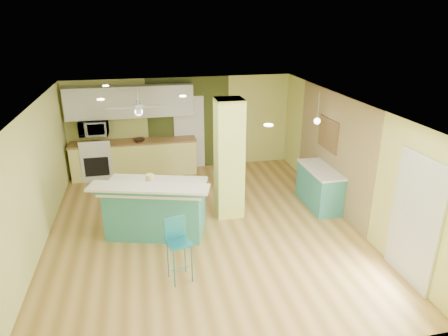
{
  "coord_description": "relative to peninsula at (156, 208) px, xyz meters",
  "views": [
    {
      "loc": [
        -1.05,
        -7.02,
        4.03
      ],
      "look_at": [
        0.52,
        0.4,
        1.1
      ],
      "focal_mm": 32.0,
      "sensor_mm": 36.0,
      "label": 1
    }
  ],
  "objects": [
    {
      "name": "floor",
      "position": [
        0.91,
        -0.0,
        -0.54
      ],
      "size": [
        6.0,
        7.0,
        0.01
      ],
      "primitive_type": "cube",
      "color": "olive",
      "rests_on": "ground"
    },
    {
      "name": "ceiling",
      "position": [
        0.91,
        -0.0,
        1.97
      ],
      "size": [
        6.0,
        7.0,
        0.01
      ],
      "primitive_type": "cube",
      "color": "white",
      "rests_on": "wall_back"
    },
    {
      "name": "wall_back",
      "position": [
        0.91,
        3.5,
        0.71
      ],
      "size": [
        6.0,
        0.01,
        2.5
      ],
      "primitive_type": "cube",
      "color": "#D3D572",
      "rests_on": "floor"
    },
    {
      "name": "wall_front",
      "position": [
        0.91,
        -3.51,
        0.71
      ],
      "size": [
        6.0,
        0.01,
        2.5
      ],
      "primitive_type": "cube",
      "color": "#D3D572",
      "rests_on": "floor"
    },
    {
      "name": "wall_left",
      "position": [
        -2.1,
        -0.0,
        0.71
      ],
      "size": [
        0.01,
        7.0,
        2.5
      ],
      "primitive_type": "cube",
      "color": "#D3D572",
      "rests_on": "floor"
    },
    {
      "name": "wall_right",
      "position": [
        3.91,
        -0.0,
        0.71
      ],
      "size": [
        0.01,
        7.0,
        2.5
      ],
      "primitive_type": "cube",
      "color": "#D3D572",
      "rests_on": "floor"
    },
    {
      "name": "wood_panel",
      "position": [
        3.9,
        0.6,
        0.71
      ],
      "size": [
        0.02,
        3.4,
        2.5
      ],
      "primitive_type": "cube",
      "color": "#8A734F",
      "rests_on": "floor"
    },
    {
      "name": "olive_accent",
      "position": [
        1.11,
        3.48,
        0.71
      ],
      "size": [
        2.2,
        0.02,
        2.5
      ],
      "primitive_type": "cube",
      "color": "#3D471C",
      "rests_on": "floor"
    },
    {
      "name": "interior_door",
      "position": [
        1.11,
        3.46,
        0.46
      ],
      "size": [
        0.82,
        0.05,
        2.0
      ],
      "primitive_type": "cube",
      "color": "white",
      "rests_on": "floor"
    },
    {
      "name": "french_door",
      "position": [
        3.88,
        -2.3,
        0.51
      ],
      "size": [
        0.04,
        1.08,
        2.1
      ],
      "primitive_type": "cube",
      "color": "silver",
      "rests_on": "floor"
    },
    {
      "name": "column",
      "position": [
        1.56,
        0.5,
        0.71
      ],
      "size": [
        0.55,
        0.55,
        2.5
      ],
      "primitive_type": "cube",
      "color": "#CBDB65",
      "rests_on": "floor"
    },
    {
      "name": "kitchen_run",
      "position": [
        -0.39,
        3.2,
        -0.07
      ],
      "size": [
        3.25,
        0.63,
        0.94
      ],
      "color": "#ECE97B",
      "rests_on": "floor"
    },
    {
      "name": "stove",
      "position": [
        -1.34,
        3.19,
        -0.08
      ],
      "size": [
        0.76,
        0.66,
        1.08
      ],
      "color": "white",
      "rests_on": "floor"
    },
    {
      "name": "upper_cabinets",
      "position": [
        -0.39,
        3.32,
        1.41
      ],
      "size": [
        3.2,
        0.34,
        0.8
      ],
      "primitive_type": "cube",
      "color": "silver",
      "rests_on": "wall_back"
    },
    {
      "name": "microwave",
      "position": [
        -1.34,
        3.2,
        0.81
      ],
      "size": [
        0.7,
        0.48,
        0.39
      ],
      "primitive_type": "imported",
      "color": "silver",
      "rests_on": "wall_back"
    },
    {
      "name": "ceiling_fan",
      "position": [
        -0.19,
        2.0,
        1.54
      ],
      "size": [
        1.41,
        1.41,
        0.61
      ],
      "color": "silver",
      "rests_on": "ceiling"
    },
    {
      "name": "pendant_lamp",
      "position": [
        3.56,
        0.75,
        1.35
      ],
      "size": [
        0.14,
        0.14,
        0.69
      ],
      "color": "silver",
      "rests_on": "ceiling"
    },
    {
      "name": "wall_decor",
      "position": [
        3.87,
        0.8,
        1.01
      ],
      "size": [
        0.03,
        0.9,
        0.7
      ],
      "primitive_type": "cube",
      "color": "brown",
      "rests_on": "wood_panel"
    },
    {
      "name": "peninsula",
      "position": [
        0.0,
        0.0,
        0.0
      ],
      "size": [
        2.29,
        1.68,
        1.16
      ],
      "rotation": [
        0.0,
        0.0,
        -0.29
      ],
      "color": "teal",
      "rests_on": "floor"
    },
    {
      "name": "bar_stool",
      "position": [
        0.27,
        -1.53,
        0.18
      ],
      "size": [
        0.43,
        0.43,
        1.07
      ],
      "rotation": [
        0.0,
        0.0,
        0.26
      ],
      "color": "teal",
      "rests_on": "floor"
    },
    {
      "name": "side_counter",
      "position": [
        3.61,
        0.46,
        -0.09
      ],
      "size": [
        0.58,
        1.38,
        0.89
      ],
      "color": "teal",
      "rests_on": "floor"
    },
    {
      "name": "fruit_bowl",
      "position": [
        -0.25,
        3.13,
        0.44
      ],
      "size": [
        0.38,
        0.38,
        0.07
      ],
      "primitive_type": "imported",
      "rotation": [
        0.0,
        0.0,
        0.29
      ],
      "color": "#352016",
      "rests_on": "kitchen_run"
    },
    {
      "name": "canister",
      "position": [
        -0.07,
        0.12,
        0.56
      ],
      "size": [
        0.16,
        0.16,
        0.18
      ],
      "primitive_type": "cylinder",
      "color": "yellow",
      "rests_on": "peninsula"
    }
  ]
}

